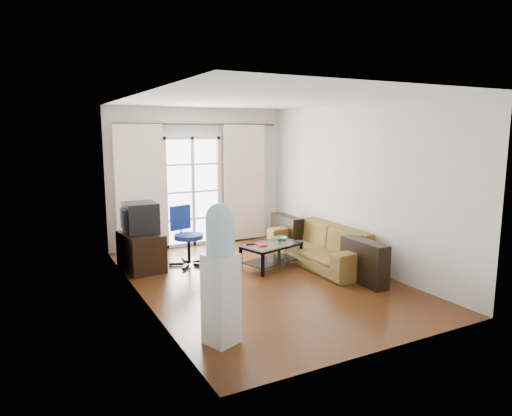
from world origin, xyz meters
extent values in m
plane|color=#552E14|center=(0.00, 0.00, 0.00)|extent=(5.20, 5.20, 0.00)
plane|color=white|center=(0.00, 0.00, 2.70)|extent=(5.20, 5.20, 0.00)
cube|color=silver|center=(0.00, 2.60, 1.35)|extent=(3.60, 0.02, 2.70)
cube|color=silver|center=(0.00, -2.60, 1.35)|extent=(3.60, 0.02, 2.70)
cube|color=silver|center=(-1.80, 0.00, 1.35)|extent=(0.02, 5.20, 2.70)
cube|color=silver|center=(1.80, 0.00, 1.35)|extent=(0.02, 5.20, 2.70)
cube|color=white|center=(-0.15, 2.56, 1.07)|extent=(1.01, 0.02, 2.04)
cube|color=white|center=(-0.15, 2.54, 1.07)|extent=(1.16, 0.06, 2.15)
cylinder|color=#4C3F2D|center=(0.00, 2.50, 2.38)|extent=(3.30, 0.04, 0.04)
cube|color=#FFE8CD|center=(-1.20, 2.48, 1.20)|extent=(0.90, 0.07, 2.35)
cube|color=#FFE8CD|center=(0.95, 2.48, 1.20)|extent=(0.90, 0.07, 2.35)
cube|color=gray|center=(0.80, 2.50, 0.33)|extent=(0.64, 0.12, 0.64)
imported|color=brown|center=(1.31, 0.29, 0.33)|extent=(2.29, 0.97, 0.66)
cube|color=silver|center=(0.46, 0.48, 0.39)|extent=(1.11, 0.83, 0.01)
cube|color=black|center=(0.46, 0.48, 0.12)|extent=(1.03, 0.75, 0.01)
cube|color=black|center=(0.09, 0.11, 0.20)|extent=(0.05, 0.05, 0.39)
cube|color=black|center=(0.98, 0.38, 0.20)|extent=(0.05, 0.05, 0.39)
cube|color=black|center=(-0.06, 0.59, 0.20)|extent=(0.05, 0.05, 0.39)
cube|color=black|center=(0.83, 0.86, 0.20)|extent=(0.05, 0.05, 0.39)
imported|color=#349154|center=(0.73, 0.65, 0.43)|extent=(0.24, 0.24, 0.06)
imported|color=#B52716|center=(0.20, 0.51, 0.41)|extent=(0.20, 0.25, 0.02)
cube|color=black|center=(0.13, 0.62, 0.41)|extent=(0.16, 0.08, 0.02)
cube|color=black|center=(-1.49, 1.37, 0.31)|extent=(0.65, 0.89, 0.61)
cube|color=black|center=(-1.47, 1.40, 0.86)|extent=(0.50, 0.54, 0.50)
cube|color=#0C19E5|center=(-1.21, 1.40, 0.86)|extent=(0.02, 0.43, 0.37)
cube|color=black|center=(-1.68, 1.40, 0.86)|extent=(0.15, 0.37, 0.32)
cylinder|color=black|center=(-0.71, 1.25, 0.25)|extent=(0.06, 0.06, 0.51)
cylinder|color=navy|center=(-0.71, 1.25, 0.50)|extent=(0.48, 0.48, 0.08)
cube|color=navy|center=(-0.77, 1.46, 0.79)|extent=(0.39, 0.17, 0.42)
cube|color=silver|center=(-1.38, -1.66, 0.49)|extent=(0.40, 0.40, 0.98)
cylinder|color=#9BDDEF|center=(-1.38, -1.66, 1.18)|extent=(0.30, 0.30, 0.39)
sphere|color=#9BDDEF|center=(-1.38, -1.66, 1.37)|extent=(0.30, 0.30, 0.30)
cube|color=black|center=(-1.23, -1.60, 0.83)|extent=(0.08, 0.13, 0.10)
camera|label=1|loc=(-3.19, -5.90, 2.24)|focal=32.00mm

